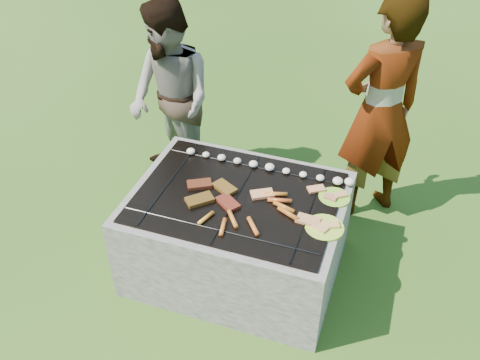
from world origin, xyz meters
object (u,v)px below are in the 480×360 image
object	(u,v)px
fire_pit	(237,235)
plate_near	(325,227)
cook	(380,112)
plate_far	(334,197)
bystander	(171,101)

from	to	relation	value
fire_pit	plate_near	size ratio (longest dim) A/B	4.43
fire_pit	cook	bearing A→B (deg)	52.26
fire_pit	cook	size ratio (longest dim) A/B	0.78
plate_far	cook	size ratio (longest dim) A/B	0.15
plate_far	fire_pit	bearing A→B (deg)	-161.33
plate_near	cook	size ratio (longest dim) A/B	0.18
plate_near	cook	bearing A→B (deg)	81.80
fire_pit	plate_near	world-z (taller)	plate_near
fire_pit	plate_far	xyz separation A→B (m)	(0.56, 0.19, 0.33)
plate_far	plate_near	xyz separation A→B (m)	(0.00, -0.29, 0.00)
fire_pit	bystander	xyz separation A→B (m)	(-0.78, 0.74, 0.46)
plate_near	bystander	distance (m)	1.59
plate_far	plate_near	distance (m)	0.29
fire_pit	cook	xyz separation A→B (m)	(0.71, 0.91, 0.55)
fire_pit	plate_near	bearing A→B (deg)	-9.82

